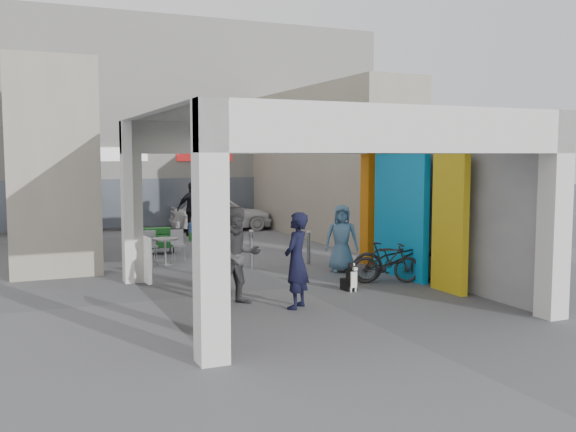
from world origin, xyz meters
name	(u,v)px	position (x,y,z in m)	size (l,w,h in m)	color
ground	(295,288)	(0.00, 0.00, 0.00)	(90.00, 90.00, 0.00)	#545458
arcade_canopy	(337,179)	(0.54, -0.82, 2.30)	(6.40, 6.45, 6.40)	silver
far_building	(154,125)	(0.00, 13.99, 3.99)	(18.00, 4.08, 8.00)	silver
plaza_bldg_left	(44,165)	(-4.50, 7.50, 2.50)	(2.00, 9.00, 5.00)	#A59B88
plaza_bldg_right	(326,163)	(4.50, 7.50, 2.50)	(2.00, 9.00, 5.00)	#A59B88
bollard_left	(197,254)	(-1.48, 2.27, 0.49)	(0.09, 0.09, 0.98)	gray
bollard_center	(251,250)	(-0.06, 2.49, 0.47)	(0.09, 0.09, 0.94)	gray
bollard_right	(309,248)	(1.52, 2.57, 0.41)	(0.09, 0.09, 0.83)	gray
advert_board_near	(202,302)	(-2.75, -2.61, 0.51)	(0.12, 0.55, 1.00)	silver
advert_board_far	(146,260)	(-2.75, 1.79, 0.51)	(0.14, 0.55, 1.00)	silver
cafe_set	(159,252)	(-1.95, 4.24, 0.28)	(1.33, 1.07, 0.80)	#A1A1A6
produce_stand	(156,244)	(-1.70, 5.84, 0.28)	(1.09, 0.59, 0.72)	black
crate_stack	(196,232)	(0.10, 8.16, 0.28)	(0.48, 0.39, 0.56)	#17511E
border_collie	(351,279)	(0.92, -0.72, 0.25)	(0.23, 0.46, 0.63)	black
man_with_dog	(296,260)	(-0.71, -1.64, 0.88)	(0.64, 0.42, 1.75)	black
man_back_turned	(238,256)	(-1.58, -0.95, 0.91)	(0.89, 0.69, 1.82)	#3C3C3E
man_elderly	(342,238)	(1.77, 1.27, 0.80)	(0.78, 0.51, 1.61)	teal
man_crates	(193,209)	(0.32, 9.35, 0.93)	(1.09, 0.45, 1.86)	black
bicycle_front	(396,259)	(2.30, -0.29, 0.51)	(0.68, 1.95, 1.02)	black
bicycle_rear	(386,263)	(2.02, -0.33, 0.45)	(0.42, 1.49, 0.90)	black
white_van	(221,213)	(1.70, 10.58, 0.64)	(1.50, 3.73, 1.27)	silver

